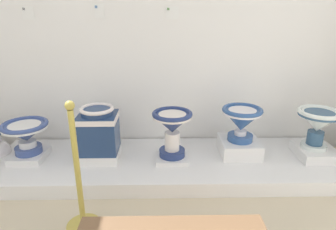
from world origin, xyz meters
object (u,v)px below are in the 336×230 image
plinth_block_broad_patterned (239,147)px  antique_toilet_tall_cobalt (172,125)px  plinth_block_slender_white (30,156)px  antique_toilet_central_ornate (98,128)px  antique_toilet_slender_white (26,133)px  info_placard_first (28,13)px  antique_toilet_broad_patterned (242,120)px  stanchion_post_near_left (80,193)px  antique_toilet_squat_floral (318,122)px  info_placard_second (99,11)px  plinth_block_tall_cobalt (172,157)px  info_placard_third (172,13)px  plinth_block_squat_floral (312,152)px  plinth_block_central_ornate (101,155)px

plinth_block_broad_patterned → antique_toilet_tall_cobalt: bearing=-170.9°
plinth_block_slender_white → antique_toilet_central_ornate: 0.75m
antique_toilet_slender_white → antique_toilet_tall_cobalt: (1.39, -0.04, 0.08)m
antique_toilet_slender_white → info_placard_first: size_ratio=3.40×
antique_toilet_slender_white → antique_toilet_broad_patterned: size_ratio=1.09×
plinth_block_slender_white → stanchion_post_near_left: size_ratio=0.36×
plinth_block_slender_white → antique_toilet_squat_floral: (2.78, -0.01, 0.33)m
info_placard_second → plinth_block_broad_patterned: bearing=-16.2°
plinth_block_broad_patterned → stanchion_post_near_left: bearing=-146.9°
plinth_block_tall_cobalt → info_placard_first: (-1.39, 0.51, 1.32)m
plinth_block_slender_white → antique_toilet_broad_patterned: bearing=1.9°
plinth_block_broad_patterned → info_placard_third: 1.49m
info_placard_first → info_placard_second: bearing=-0.0°
plinth_block_tall_cobalt → antique_toilet_squat_floral: (1.39, 0.04, 0.34)m
antique_toilet_squat_floral → antique_toilet_central_ornate: bearing=-179.5°
antique_toilet_slender_white → antique_toilet_squat_floral: (2.78, -0.01, 0.09)m
plinth_block_broad_patterned → info_placard_third: (-0.67, 0.40, 1.27)m
plinth_block_squat_floral → info_placard_first: info_placard_first is taller
plinth_block_central_ornate → antique_toilet_central_ornate: (0.00, 0.00, 0.28)m
plinth_block_broad_patterned → plinth_block_tall_cobalt: bearing=-170.9°
info_placard_third → info_placard_second: bearing=-180.0°
plinth_block_slender_white → plinth_block_central_ornate: 0.69m
antique_toilet_tall_cobalt → info_placard_third: (0.01, 0.51, 0.99)m
antique_toilet_central_ornate → info_placard_first: info_placard_first is taller
plinth_block_central_ornate → plinth_block_tall_cobalt: 0.69m
antique_toilet_tall_cobalt → plinth_block_squat_floral: size_ratio=1.14×
plinth_block_central_ornate → antique_toilet_squat_floral: 2.11m
antique_toilet_central_ornate → plinth_block_central_ornate: bearing=-116.6°
plinth_block_squat_floral → info_placard_first: 3.11m
info_placard_second → plinth_block_slender_white: bearing=-145.9°
antique_toilet_squat_floral → plinth_block_slender_white: bearing=179.9°
antique_toilet_slender_white → antique_toilet_broad_patterned: (2.06, 0.07, 0.09)m
plinth_block_squat_floral → info_placard_second: bearing=167.3°
plinth_block_broad_patterned → info_placard_first: info_placard_first is taller
antique_toilet_central_ornate → antique_toilet_tall_cobalt: antique_toilet_central_ornate is taller
plinth_block_tall_cobalt → stanchion_post_near_left: bearing=-131.1°
plinth_block_tall_cobalt → antique_toilet_tall_cobalt: size_ratio=0.70×
plinth_block_slender_white → info_placard_first: bearing=90.9°
plinth_block_squat_floral → antique_toilet_broad_patterned: bearing=174.2°
plinth_block_slender_white → stanchion_post_near_left: bearing=-48.8°
plinth_block_slender_white → antique_toilet_broad_patterned: antique_toilet_broad_patterned is taller
antique_toilet_broad_patterned → info_placard_third: size_ratio=3.14×
plinth_block_tall_cobalt → plinth_block_slender_white: bearing=178.3°
antique_toilet_slender_white → info_placard_third: 1.82m
antique_toilet_central_ornate → antique_toilet_tall_cobalt: (0.69, -0.02, 0.03)m
info_placard_second → antique_toilet_central_ornate: bearing=-89.2°
antique_toilet_central_ornate → plinth_block_broad_patterned: 1.40m
stanchion_post_near_left → plinth_block_tall_cobalt: bearing=48.9°
antique_toilet_slender_white → plinth_block_tall_cobalt: size_ratio=1.37×
plinth_block_slender_white → info_placard_second: 1.57m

